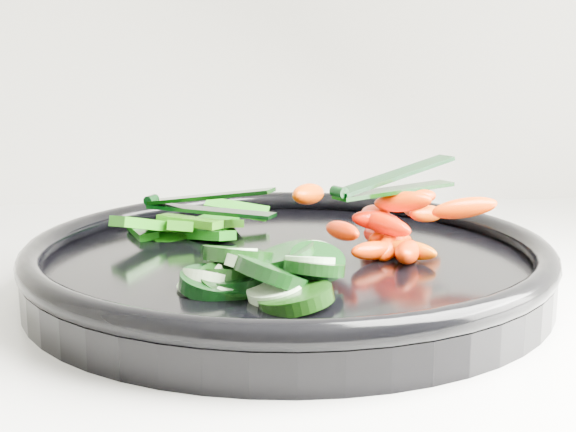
{
  "coord_description": "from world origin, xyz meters",
  "views": [
    {
      "loc": [
        -0.0,
        1.11,
        1.1
      ],
      "look_at": [
        0.03,
        1.66,
        0.99
      ],
      "focal_mm": 50.0,
      "sensor_mm": 36.0,
      "label": 1
    }
  ],
  "objects": [
    {
      "name": "tong_carrot",
      "position": [
        0.11,
        1.68,
        1.0
      ],
      "size": [
        0.1,
        0.07,
        0.02
      ],
      "color": "black",
      "rests_on": "carrot_pile"
    },
    {
      "name": "carrot_pile",
      "position": [
        0.11,
        1.68,
        0.97
      ],
      "size": [
        0.15,
        0.15,
        0.05
      ],
      "color": "#F61D00",
      "rests_on": "veggie_tray"
    },
    {
      "name": "cucumber_pile",
      "position": [
        0.0,
        1.59,
        0.96
      ],
      "size": [
        0.12,
        0.13,
        0.04
      ],
      "color": "black",
      "rests_on": "veggie_tray"
    },
    {
      "name": "tong_pepper",
      "position": [
        -0.03,
        1.74,
        0.98
      ],
      "size": [
        0.11,
        0.06,
        0.02
      ],
      "color": "black",
      "rests_on": "pepper_pile"
    },
    {
      "name": "veggie_tray",
      "position": [
        0.03,
        1.66,
        0.95
      ],
      "size": [
        0.45,
        0.45,
        0.04
      ],
      "color": "black",
      "rests_on": "counter"
    },
    {
      "name": "pepper_pile",
      "position": [
        -0.04,
        1.73,
        0.96
      ],
      "size": [
        0.12,
        0.1,
        0.04
      ],
      "color": "#0A6C0F",
      "rests_on": "veggie_tray"
    }
  ]
}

